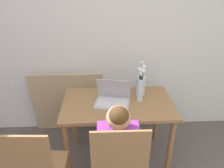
# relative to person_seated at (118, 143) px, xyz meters

# --- Properties ---
(wall_back) EXTENTS (6.40, 0.05, 2.50)m
(wall_back) POSITION_rel_person_seated_xyz_m (0.02, 1.10, 0.62)
(wall_back) COLOR white
(wall_back) RESTS_ON ground_plane
(dining_table) EXTENTS (1.04, 0.62, 0.70)m
(dining_table) POSITION_rel_person_seated_xyz_m (0.04, 0.48, -0.03)
(dining_table) COLOR olive
(dining_table) RESTS_ON ground_plane
(person_seated) EXTENTS (0.32, 0.42, 1.00)m
(person_seated) POSITION_rel_person_seated_xyz_m (0.00, 0.00, 0.00)
(person_seated) COLOR purple
(person_seated) RESTS_ON ground_plane
(laptop) EXTENTS (0.36, 0.30, 0.23)m
(laptop) POSITION_rel_person_seated_xyz_m (-0.01, 0.49, 0.12)
(laptop) COLOR #B2B2B7
(laptop) RESTS_ON dining_table
(flower_vase) EXTENTS (0.09, 0.09, 0.34)m
(flower_vase) POSITION_rel_person_seated_xyz_m (0.28, 0.63, 0.20)
(flower_vase) COLOR silver
(flower_vase) RESTS_ON dining_table
(water_bottle) EXTENTS (0.06, 0.06, 0.25)m
(water_bottle) POSITION_rel_person_seated_xyz_m (0.25, 0.51, 0.19)
(water_bottle) COLOR silver
(water_bottle) RESTS_ON dining_table
(cardboard_panel) EXTENTS (0.84, 0.13, 0.81)m
(cardboard_panel) POSITION_rel_person_seated_xyz_m (-0.52, 0.98, -0.23)
(cardboard_panel) COLOR tan
(cardboard_panel) RESTS_ON ground_plane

